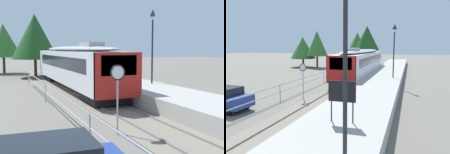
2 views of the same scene
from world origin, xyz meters
TOP-DOWN VIEW (x-y plane):
  - ground_plane at (-3.00, 22.00)m, footprint 160.00×160.00m
  - track_rails at (0.00, 22.00)m, footprint 3.20×60.00m
  - commuter_train at (0.00, 25.95)m, footprint 2.82×18.48m
  - station_platform at (3.25, 22.00)m, footprint 3.90×60.00m
  - platform_lamp_mid_platform at (4.39, 20.67)m, footprint 0.34×0.34m
  - speed_limit_sign at (-1.83, 12.93)m, footprint 0.61×0.10m
  - carpark_fence at (-3.30, 12.00)m, footprint 0.06×36.06m
  - tree_distant_left at (-1.58, 37.93)m, footprint 5.56×5.56m
  - tree_distant_centre at (-4.92, 44.67)m, footprint 4.95×4.95m

SIDE VIEW (x-z plane):
  - ground_plane at x=-3.00m, z-range 0.00..0.00m
  - track_rails at x=0.00m, z-range -0.04..0.10m
  - station_platform at x=3.25m, z-range 0.00..0.90m
  - carpark_fence at x=-3.30m, z-range 0.28..1.53m
  - speed_limit_sign at x=-1.83m, z-range 0.72..3.53m
  - commuter_train at x=0.00m, z-range 0.27..4.01m
  - tree_distant_centre at x=-4.92m, z-range 1.15..8.00m
  - platform_lamp_mid_platform at x=4.39m, z-range 1.95..7.30m
  - tree_distant_left at x=-1.58m, z-range 1.10..8.69m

